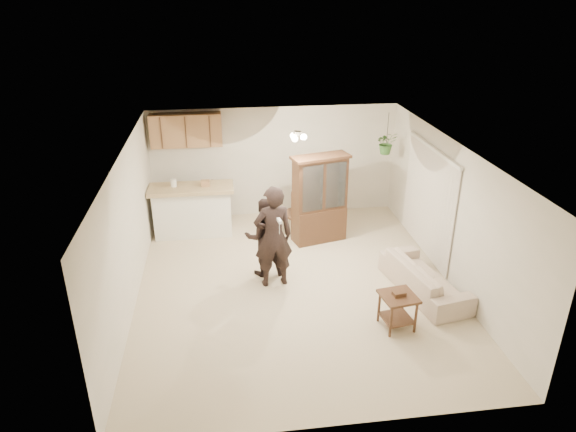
{
  "coord_description": "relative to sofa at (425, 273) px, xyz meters",
  "views": [
    {
      "loc": [
        -1.17,
        -7.77,
        4.88
      ],
      "look_at": [
        -0.08,
        0.4,
        1.18
      ],
      "focal_mm": 32.0,
      "sensor_mm": 36.0,
      "label": 1
    }
  ],
  "objects": [
    {
      "name": "chair_bar",
      "position": [
        -4.57,
        3.15,
        -0.1
      ],
      "size": [
        0.48,
        0.48,
        0.95
      ],
      "rotation": [
        0.0,
        0.0,
        0.16
      ],
      "color": "#331D12",
      "rests_on": "floor"
    },
    {
      "name": "bar_top",
      "position": [
        -4.03,
        2.85,
        0.68
      ],
      "size": [
        1.75,
        0.7,
        0.08
      ],
      "primitive_type": "cube",
      "color": "tan",
      "rests_on": "breakfast_bar"
    },
    {
      "name": "wall_back",
      "position": [
        -2.18,
        3.75,
        0.88
      ],
      "size": [
        5.5,
        0.02,
        2.5
      ],
      "primitive_type": "cube",
      "color": "silver",
      "rests_on": "ground"
    },
    {
      "name": "wall_left",
      "position": [
        -4.93,
        0.5,
        0.88
      ],
      "size": [
        0.02,
        6.5,
        2.5
      ],
      "primitive_type": "cube",
      "color": "silver",
      "rests_on": "ground"
    },
    {
      "name": "adult",
      "position": [
        -2.55,
        0.62,
        0.53
      ],
      "size": [
        0.71,
        0.52,
        1.8
      ],
      "primitive_type": "imported",
      "rotation": [
        0.0,
        0.0,
        3.28
      ],
      "color": "black",
      "rests_on": "floor"
    },
    {
      "name": "side_table",
      "position": [
        -0.79,
        -0.91,
        -0.07
      ],
      "size": [
        0.59,
        0.59,
        0.63
      ],
      "rotation": [
        0.0,
        0.0,
        0.15
      ],
      "color": "#331D12",
      "rests_on": "floor"
    },
    {
      "name": "plant_cord",
      "position": [
        0.12,
        2.9,
        1.81
      ],
      "size": [
        0.01,
        0.01,
        0.65
      ],
      "primitive_type": "cylinder",
      "color": "black",
      "rests_on": "ceiling"
    },
    {
      "name": "sofa",
      "position": [
        0.0,
        0.0,
        0.0
      ],
      "size": [
        1.07,
        1.98,
        0.73
      ],
      "primitive_type": "imported",
      "rotation": [
        0.0,
        0.0,
        1.76
      ],
      "color": "beige",
      "rests_on": "floor"
    },
    {
      "name": "chair_hutch_left",
      "position": [
        -3.58,
        3.42,
        -0.11
      ],
      "size": [
        0.57,
        0.57,
        0.92
      ],
      "rotation": [
        0.0,
        0.0,
        -0.64
      ],
      "color": "#331D12",
      "rests_on": "floor"
    },
    {
      "name": "chair_hutch_right",
      "position": [
        -1.91,
        2.57,
        -0.06
      ],
      "size": [
        0.66,
        0.66,
        1.09
      ],
      "rotation": [
        0.0,
        0.0,
        3.65
      ],
      "color": "#331D12",
      "rests_on": "floor"
    },
    {
      "name": "child",
      "position": [
        -2.67,
        1.0,
        0.31
      ],
      "size": [
        0.67,
        0.53,
        1.35
      ],
      "primitive_type": "imported",
      "rotation": [
        0.0,
        0.0,
        3.17
      ],
      "color": "black",
      "rests_on": "floor"
    },
    {
      "name": "controller_adult",
      "position": [
        -2.5,
        0.18,
        1.06
      ],
      "size": [
        0.07,
        0.17,
        0.05
      ],
      "primitive_type": "cube",
      "rotation": [
        0.0,
        0.0,
        3.28
      ],
      "color": "silver",
      "rests_on": "adult"
    },
    {
      "name": "hanging_plant",
      "position": [
        0.12,
        2.9,
        1.48
      ],
      "size": [
        0.43,
        0.37,
        0.48
      ],
      "primitive_type": "imported",
      "color": "#275421",
      "rests_on": "ceiling"
    },
    {
      "name": "china_hutch",
      "position": [
        -1.43,
        2.23,
        0.54
      ],
      "size": [
        1.24,
        0.73,
        1.84
      ],
      "rotation": [
        0.0,
        0.0,
        0.25
      ],
      "color": "#331D12",
      "rests_on": "floor"
    },
    {
      "name": "floor",
      "position": [
        -2.18,
        0.5,
        -0.37
      ],
      "size": [
        6.5,
        6.5,
        0.0
      ],
      "primitive_type": "plane",
      "color": "beige",
      "rests_on": "ground"
    },
    {
      "name": "wall_right",
      "position": [
        0.57,
        0.5,
        0.88
      ],
      "size": [
        0.02,
        6.5,
        2.5
      ],
      "primitive_type": "cube",
      "color": "silver",
      "rests_on": "ground"
    },
    {
      "name": "upper_cabinets",
      "position": [
        -4.08,
        3.57,
        1.73
      ],
      "size": [
        1.5,
        0.34,
        0.7
      ],
      "primitive_type": "cube",
      "color": "olive",
      "rests_on": "wall_back"
    },
    {
      "name": "vertical_blinds",
      "position": [
        0.53,
        1.4,
        0.73
      ],
      "size": [
        0.06,
        2.3,
        2.1
      ],
      "primitive_type": null,
      "color": "beige",
      "rests_on": "wall_right"
    },
    {
      "name": "ceiling",
      "position": [
        -2.18,
        0.5,
        2.13
      ],
      "size": [
        5.5,
        6.5,
        0.02
      ],
      "primitive_type": "cube",
      "color": "white",
      "rests_on": "wall_back"
    },
    {
      "name": "breakfast_bar",
      "position": [
        -4.03,
        2.85,
        0.13
      ],
      "size": [
        1.6,
        0.55,
        1.0
      ],
      "primitive_type": "cube",
      "color": "white",
      "rests_on": "floor"
    },
    {
      "name": "wall_front",
      "position": [
        -2.18,
        -2.75,
        0.88
      ],
      "size": [
        5.5,
        0.02,
        2.5
      ],
      "primitive_type": "cube",
      "color": "silver",
      "rests_on": "ground"
    },
    {
      "name": "ceiling_fixture",
      "position": [
        -1.98,
        1.7,
        2.03
      ],
      "size": [
        0.36,
        0.36,
        0.2
      ],
      "primitive_type": null,
      "color": "#FFE7BF",
      "rests_on": "ceiling"
    },
    {
      "name": "controller_child",
      "position": [
        -2.67,
        0.66,
        0.55
      ],
      "size": [
        0.04,
        0.13,
        0.04
      ],
      "primitive_type": "cube",
      "rotation": [
        0.0,
        0.0,
        3.17
      ],
      "color": "silver",
      "rests_on": "child"
    }
  ]
}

